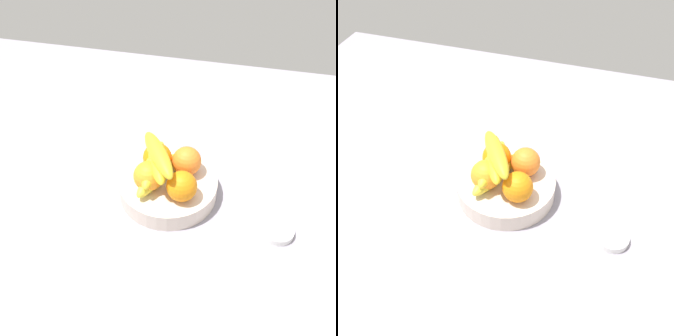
% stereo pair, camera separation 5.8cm
% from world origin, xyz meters
% --- Properties ---
extents(ground_plane, '(1.80, 1.40, 0.03)m').
position_xyz_m(ground_plane, '(0.00, 0.00, -0.01)').
color(ground_plane, gray).
extents(fruit_bowl, '(0.25, 0.25, 0.05)m').
position_xyz_m(fruit_bowl, '(-0.03, 0.02, 0.02)').
color(fruit_bowl, beige).
rests_on(fruit_bowl, ground_plane).
extents(orange_front_left, '(0.07, 0.07, 0.07)m').
position_xyz_m(orange_front_left, '(0.01, 0.06, 0.08)').
color(orange_front_left, orange).
rests_on(orange_front_left, fruit_bowl).
extents(orange_front_right, '(0.07, 0.07, 0.07)m').
position_xyz_m(orange_front_right, '(-0.07, 0.05, 0.08)').
color(orange_front_right, orange).
rests_on(orange_front_right, fruit_bowl).
extents(orange_center, '(0.07, 0.07, 0.07)m').
position_xyz_m(orange_center, '(-0.07, -0.01, 0.08)').
color(orange_center, orange).
rests_on(orange_center, fruit_bowl).
extents(orange_back_left, '(0.07, 0.07, 0.07)m').
position_xyz_m(orange_back_left, '(0.01, -0.03, 0.08)').
color(orange_back_left, orange).
rests_on(orange_back_left, fruit_bowl).
extents(banana_bunch, '(0.12, 0.18, 0.11)m').
position_xyz_m(banana_bunch, '(-0.06, 0.02, 0.10)').
color(banana_bunch, yellow).
rests_on(banana_bunch, fruit_bowl).
extents(jar_lid, '(0.08, 0.08, 0.02)m').
position_xyz_m(jar_lid, '(0.24, -0.05, 0.01)').
color(jar_lid, silver).
rests_on(jar_lid, ground_plane).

